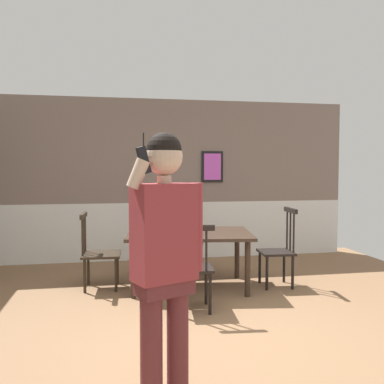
{
  "coord_description": "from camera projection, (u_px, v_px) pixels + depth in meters",
  "views": [
    {
      "loc": [
        -0.85,
        -3.89,
        1.55
      ],
      "look_at": [
        -0.2,
        -0.47,
        1.36
      ],
      "focal_mm": 39.56,
      "sensor_mm": 36.0,
      "label": 1
    }
  ],
  "objects": [
    {
      "name": "ground_plane",
      "position": [
        204.0,
        330.0,
        4.06
      ],
      "size": [
        7.22,
        7.22,
        0.0
      ],
      "primitive_type": "plane",
      "color": "#846042"
    },
    {
      "name": "room_back_partition",
      "position": [
        163.0,
        183.0,
        7.21
      ],
      "size": [
        6.46,
        0.17,
        2.71
      ],
      "color": "gray",
      "rests_on": "ground_plane"
    },
    {
      "name": "dining_table",
      "position": [
        189.0,
        238.0,
        5.49
      ],
      "size": [
        1.71,
        1.29,
        0.72
      ],
      "rotation": [
        0.0,
        0.0,
        -0.15
      ],
      "color": "#38281E",
      "rests_on": "ground_plane"
    },
    {
      "name": "chair_near_window",
      "position": [
        193.0,
        267.0,
        4.57
      ],
      "size": [
        0.48,
        0.48,
        0.96
      ],
      "rotation": [
        0.0,
        0.0,
        -0.1
      ],
      "color": "black",
      "rests_on": "ground_plane"
    },
    {
      "name": "chair_by_doorway",
      "position": [
        187.0,
        240.0,
        6.42
      ],
      "size": [
        0.43,
        0.43,
        0.95
      ],
      "rotation": [
        0.0,
        0.0,
        3.11
      ],
      "color": "#513823",
      "rests_on": "ground_plane"
    },
    {
      "name": "chair_at_table_head",
      "position": [
        279.0,
        250.0,
        5.55
      ],
      "size": [
        0.45,
        0.45,
        1.03
      ],
      "rotation": [
        0.0,
        0.0,
        1.5
      ],
      "color": "black",
      "rests_on": "ground_plane"
    },
    {
      "name": "chair_opposite_corner",
      "position": [
        98.0,
        252.0,
        5.44
      ],
      "size": [
        0.51,
        0.51,
        0.98
      ],
      "rotation": [
        0.0,
        0.0,
        4.65
      ],
      "color": "#2D2319",
      "rests_on": "ground_plane"
    },
    {
      "name": "person_figure",
      "position": [
        165.0,
        252.0,
        2.63
      ],
      "size": [
        0.5,
        0.34,
        1.77
      ],
      "rotation": [
        0.0,
        0.0,
        3.54
      ],
      "color": "brown",
      "rests_on": "ground_plane"
    }
  ]
}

